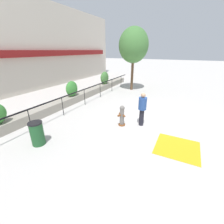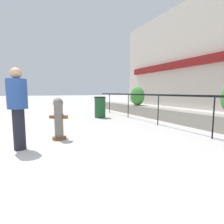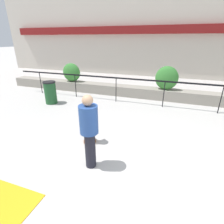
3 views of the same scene
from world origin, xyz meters
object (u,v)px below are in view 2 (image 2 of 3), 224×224
at_px(pedestrian, 18,104).
at_px(trash_bin, 100,107).
at_px(fire_hydrant, 59,118).
at_px(hedge_bush_0, 137,96).

bearing_deg(pedestrian, trash_bin, 137.62).
distance_m(fire_hydrant, trash_bin, 3.96).
height_order(hedge_bush_0, trash_bin, hedge_bush_0).
bearing_deg(hedge_bush_0, trash_bin, -83.12).
bearing_deg(trash_bin, pedestrian, -42.38).
bearing_deg(fire_hydrant, trash_bin, 142.53).
height_order(pedestrian, trash_bin, pedestrian).
xyz_separation_m(pedestrian, trash_bin, (-3.62, 3.30, -0.48)).
distance_m(pedestrian, trash_bin, 4.92).
relative_size(pedestrian, trash_bin, 1.71).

